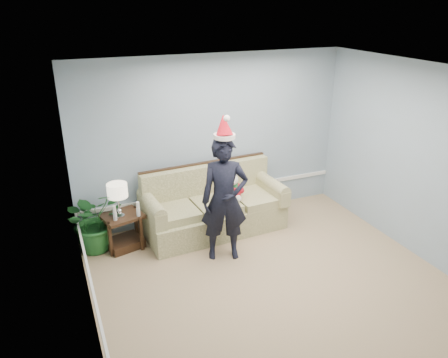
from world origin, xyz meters
name	(u,v)px	position (x,y,z in m)	size (l,w,h in m)	color
room_shell	(294,201)	(0.00, 0.00, 1.35)	(4.54, 5.04, 2.74)	tan
wainscot_trim	(168,241)	(-1.18, 1.18, 0.45)	(4.49, 4.99, 0.06)	white
sofa	(213,208)	(-0.19, 2.05, 0.36)	(2.23, 1.06, 1.02)	brown
side_table	(124,234)	(-1.62, 2.02, 0.21)	(0.65, 0.59, 0.54)	#3E2816
table_lamp	(117,192)	(-1.66, 1.97, 0.93)	(0.29, 0.29, 0.51)	silver
candle_pair	(127,212)	(-1.57, 1.89, 0.64)	(0.39, 0.06, 0.22)	silver
houseplant	(94,220)	(-2.00, 2.14, 0.47)	(0.85, 0.74, 0.95)	#1E5A24
man	(224,200)	(-0.33, 1.23, 0.89)	(0.65, 0.43, 1.78)	black
santa_hat	(224,127)	(-0.33, 1.24, 1.91)	(0.33, 0.36, 0.34)	silver
teddy_bear	(232,190)	(0.08, 1.90, 0.70)	(0.34, 0.35, 0.45)	silver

